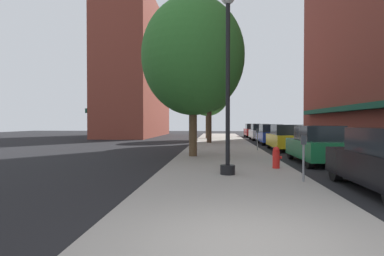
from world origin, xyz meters
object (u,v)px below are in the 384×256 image
(tree_far, at_px, (208,90))
(car_red, at_px, (252,131))
(car_blue, at_px, (270,135))
(car_white, at_px, (260,132))
(tree_mid, at_px, (209,85))
(lamppost, at_px, (228,79))
(fire_hydrant, at_px, (276,157))
(car_green, at_px, (318,145))
(parking_meter_near, at_px, (304,152))
(car_yellow, at_px, (285,138))
(parking_meter_far, at_px, (257,137))
(tree_near, at_px, (193,56))

(tree_far, bearing_deg, car_red, 46.87)
(car_blue, relative_size, car_white, 1.00)
(tree_mid, height_order, car_blue, tree_mid)
(lamppost, height_order, car_blue, lamppost)
(lamppost, distance_m, tree_far, 23.49)
(lamppost, relative_size, car_blue, 1.37)
(fire_hydrant, bearing_deg, car_green, 47.59)
(parking_meter_near, xyz_separation_m, car_red, (1.95, 30.17, -0.14))
(tree_mid, relative_size, tree_far, 0.89)
(car_red, bearing_deg, fire_hydrant, -95.19)
(car_white, bearing_deg, lamppost, -99.01)
(tree_mid, bearing_deg, car_yellow, -48.87)
(parking_meter_far, height_order, tree_far, tree_far)
(parking_meter_far, xyz_separation_m, car_green, (1.95, -5.08, -0.14))
(car_blue, bearing_deg, tree_mid, -178.62)
(tree_mid, xyz_separation_m, car_yellow, (5.02, -5.75, -4.10))
(tree_mid, distance_m, car_green, 13.81)
(car_blue, height_order, car_red, same)
(fire_hydrant, bearing_deg, parking_meter_near, -83.89)
(fire_hydrant, height_order, car_blue, car_blue)
(fire_hydrant, height_order, car_red, car_red)
(parking_meter_far, bearing_deg, car_green, -69.02)
(tree_far, xyz_separation_m, car_red, (5.36, 5.72, -4.44))
(fire_hydrant, height_order, car_yellow, car_yellow)
(tree_far, relative_size, car_red, 1.84)
(car_green, height_order, car_red, same)
(tree_mid, bearing_deg, fire_hydrant, -79.20)
(lamppost, bearing_deg, parking_meter_near, -27.25)
(car_green, bearing_deg, fire_hydrant, -134.27)
(fire_hydrant, distance_m, car_yellow, 9.17)
(tree_far, height_order, car_green, tree_far)
(tree_near, height_order, car_yellow, tree_near)
(fire_hydrant, bearing_deg, tree_mid, 100.80)
(fire_hydrant, relative_size, car_white, 0.18)
(tree_near, bearing_deg, car_green, -15.63)
(car_blue, bearing_deg, tree_near, -116.73)
(tree_near, bearing_deg, tree_far, 89.27)
(parking_meter_far, relative_size, tree_mid, 0.19)
(parking_meter_far, xyz_separation_m, tree_near, (-3.63, -3.52, 4.14))
(lamppost, distance_m, fire_hydrant, 3.58)
(parking_meter_near, distance_m, tree_mid, 17.95)
(car_blue, bearing_deg, car_red, 90.87)
(car_red, bearing_deg, parking_meter_near, -94.27)
(fire_hydrant, distance_m, parking_meter_far, 7.54)
(car_green, relative_size, car_white, 1.00)
(lamppost, bearing_deg, tree_mid, 93.44)
(car_green, bearing_deg, car_yellow, 88.13)
(parking_meter_far, relative_size, car_blue, 0.30)
(fire_hydrant, bearing_deg, tree_far, 98.15)
(fire_hydrant, relative_size, car_blue, 0.18)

